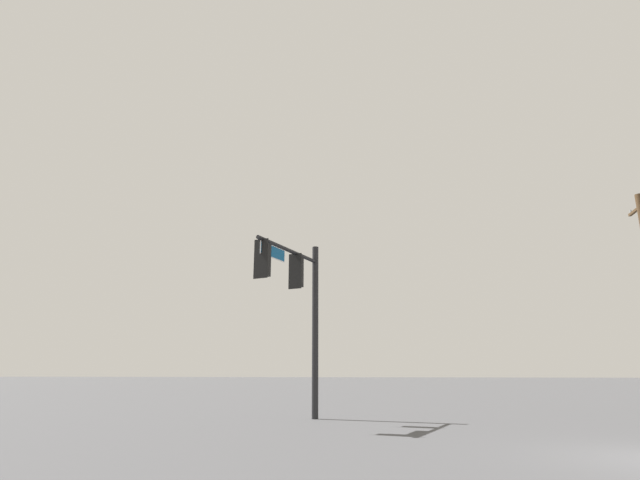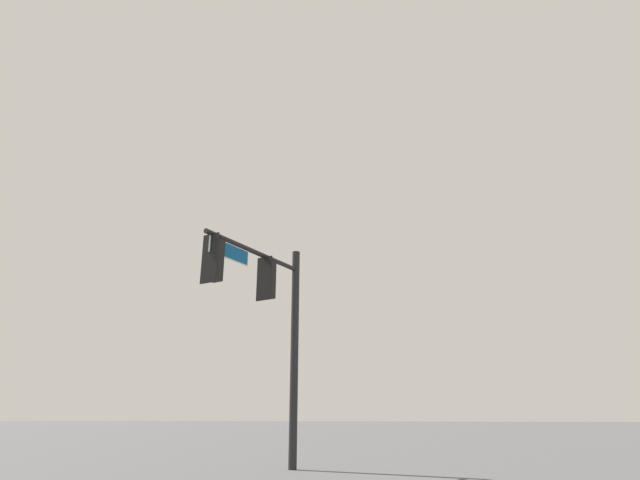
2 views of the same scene
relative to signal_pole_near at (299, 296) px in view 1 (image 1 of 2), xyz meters
The scene contains 1 object.
signal_pole_near is the anchor object (origin of this frame).
Camera 1 is at (11.29, -4.71, 1.62)m, focal length 28.00 mm.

